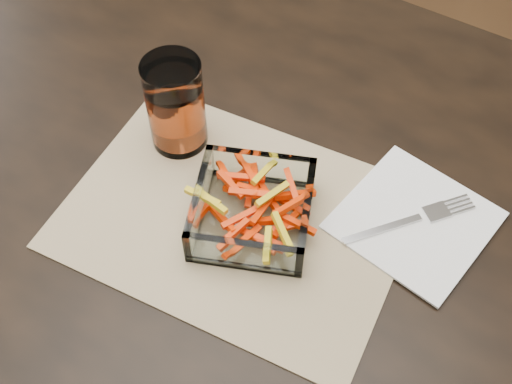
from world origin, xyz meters
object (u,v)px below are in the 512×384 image
at_px(fork, 413,219).
at_px(dining_table, 192,162).
at_px(glass_bowl, 252,211).
at_px(tumbler, 176,107).

bearing_deg(fork, dining_table, -138.79).
bearing_deg(fork, glass_bowl, -109.86).
distance_m(tumbler, fork, 0.36).
height_order(dining_table, glass_bowl, glass_bowl).
bearing_deg(glass_bowl, dining_table, 151.44).
relative_size(dining_table, tumbler, 11.08).
bearing_deg(dining_table, fork, 2.75).
bearing_deg(dining_table, glass_bowl, -28.56).
xyz_separation_m(glass_bowl, tumbler, (-0.17, 0.07, 0.04)).
height_order(glass_bowl, tumbler, tumbler).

